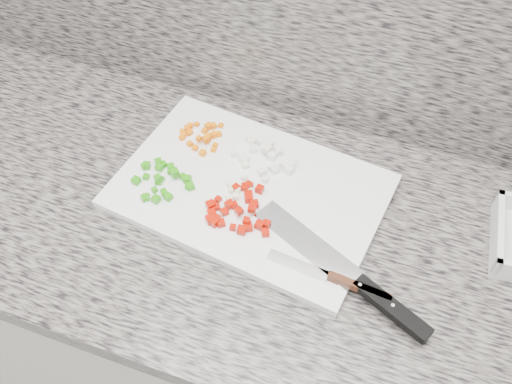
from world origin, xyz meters
TOP-DOWN VIEW (x-y plane):
  - cabinet at (0.00, 1.44)m, footprint 3.92×0.62m
  - countertop at (0.00, 1.44)m, footprint 3.96×0.64m
  - cutting_board at (-0.05, 1.50)m, footprint 0.54×0.39m
  - carrot_pile at (-0.18, 1.59)m, footprint 0.09×0.10m
  - onion_pile at (-0.04, 1.58)m, footprint 0.13×0.11m
  - green_pepper_pile at (-0.21, 1.46)m, footprint 0.12×0.11m
  - red_pepper_pile at (-0.05, 1.43)m, footprint 0.14×0.12m
  - garlic_pile at (-0.07, 1.48)m, footprint 0.05×0.07m
  - chef_knife at (0.20, 1.36)m, footprint 0.35×0.19m
  - paring_knife at (0.17, 1.35)m, footprint 0.22×0.04m

SIDE VIEW (x-z plane):
  - cabinet at x=0.00m, z-range 0.00..0.86m
  - countertop at x=0.00m, z-range 0.86..0.90m
  - cutting_board at x=-0.05m, z-range 0.90..0.92m
  - garlic_pile at x=-0.07m, z-range 0.92..0.93m
  - chef_knife at x=0.20m, z-range 0.91..0.93m
  - carrot_pile at x=-0.18m, z-range 0.91..0.93m
  - paring_knife at x=0.17m, z-range 0.91..0.93m
  - green_pepper_pile at x=-0.21m, z-range 0.91..0.94m
  - red_pepper_pile at x=-0.05m, z-range 0.91..0.94m
  - onion_pile at x=-0.04m, z-range 0.91..0.94m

